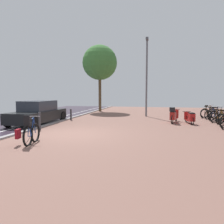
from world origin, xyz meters
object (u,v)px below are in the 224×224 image
bicycle_rack_03 (224,119)px  bicycle_rack_05 (218,116)px  bollard_near (40,121)px  bicycle_rack_04 (218,117)px  bicycle_rack_06 (215,115)px  scooter_near (174,115)px  street_tree (100,63)px  bollard_far (71,115)px  bicycle_rack_08 (208,113)px  bicycle_rack_09 (209,113)px  lamp_post (147,73)px  bicycle_foreground (30,133)px  parked_car_near (38,113)px  bicycle_rack_07 (212,115)px  scooter_mid (190,118)px

bicycle_rack_03 → bicycle_rack_05: bearing=89.1°
bollard_near → bicycle_rack_04: bearing=26.2°
bicycle_rack_06 → scooter_near: scooter_near is taller
bicycle_rack_05 → street_tree: 12.21m
bicycle_rack_04 → bollard_far: bicycle_rack_04 is taller
bicycle_rack_06 → street_tree: (-9.62, 5.33, 4.53)m
bicycle_rack_03 → bicycle_rack_08: bearing=94.2°
bicycle_rack_09 → lamp_post: lamp_post is taller
bollard_far → bollard_near: bearing=-90.0°
bicycle_foreground → bicycle_rack_08: bearing=50.7°
bicycle_rack_04 → bicycle_rack_09: size_ratio=0.89×
street_tree → bollard_near: bearing=-90.7°
bicycle_foreground → bicycle_rack_08: bicycle_foreground is taller
bicycle_rack_04 → bicycle_rack_08: 2.50m
parked_car_near → lamp_post: (6.28, 5.40, 2.75)m
bicycle_rack_06 → bicycle_foreground: bearing=-133.8°
bicycle_rack_04 → bicycle_rack_07: 1.88m
bicycle_rack_03 → bollard_far: 9.77m
bicycle_rack_07 → scooter_near: bearing=-137.7°
bicycle_rack_06 → scooter_mid: (-1.95, -2.20, 0.02)m
bicycle_rack_04 → bollard_far: (-9.63, -0.68, 0.05)m
bicycle_foreground → bicycle_rack_04: 11.27m
bicycle_rack_08 → scooter_mid: bearing=-116.7°
bicycle_rack_03 → street_tree: 12.86m
bicycle_rack_07 → lamp_post: 5.66m
bicycle_foreground → bollard_near: (-1.29, 2.84, 0.04)m
bicycle_rack_04 → lamp_post: (-4.66, 2.74, 3.07)m
bicycle_rack_04 → street_tree: size_ratio=0.18×
bicycle_rack_07 → bicycle_rack_05: bearing=-84.2°
scooter_near → parked_car_near: size_ratio=0.41×
street_tree → bicycle_rack_06: bearing=-29.0°
bicycle_rack_03 → bicycle_rack_05: size_ratio=0.83×
bollard_near → bollard_far: bollard_near is taller
bicycle_rack_04 → bicycle_foreground: bearing=-137.7°
bicycle_rack_04 → scooter_mid: (-1.83, -0.95, 0.05)m
bicycle_rack_04 → street_tree: (-9.50, 6.58, 4.55)m
bicycle_rack_05 → bollard_far: bearing=-172.4°
bollard_near → bicycle_rack_07: bearing=34.4°
scooter_near → street_tree: size_ratio=0.28×
bicycle_rack_05 → scooter_mid: 2.53m
bicycle_rack_05 → scooter_mid: bicycle_rack_05 is taller
bicycle_foreground → scooter_near: (5.56, 6.90, 0.06)m
bicycle_rack_03 → bollard_near: bicycle_rack_03 is taller
bicycle_rack_06 → bicycle_rack_08: bearing=99.7°
bicycle_rack_05 → bollard_near: bearing=-151.2°
bicycle_rack_05 → bicycle_rack_09: 2.50m
bicycle_foreground → street_tree: 14.90m
scooter_mid → lamp_post: size_ratio=0.27×
bicycle_rack_06 → bicycle_rack_08: 1.27m
bollard_far → bicycle_rack_08: bearing=18.5°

